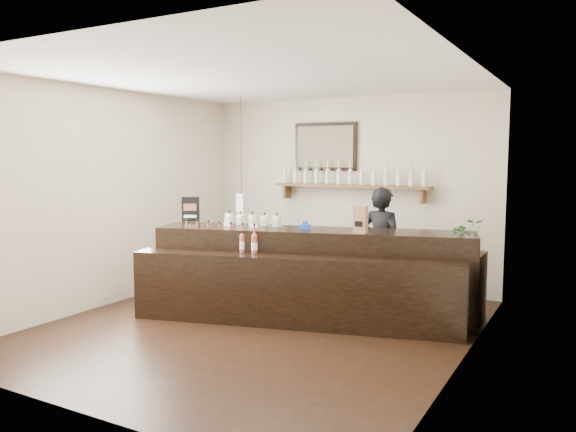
{
  "coord_description": "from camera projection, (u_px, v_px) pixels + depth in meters",
  "views": [
    {
      "loc": [
        3.31,
        -5.28,
        1.92
      ],
      "look_at": [
        -0.02,
        0.7,
        1.2
      ],
      "focal_mm": 35.0,
      "sensor_mm": 36.0,
      "label": 1
    }
  ],
  "objects": [
    {
      "name": "room_shell",
      "position": [
        259.0,
        177.0,
        6.21
      ],
      "size": [
        5.0,
        5.0,
        5.0
      ],
      "color": "beige",
      "rests_on": "ground"
    },
    {
      "name": "back_wall_decor",
      "position": [
        335.0,
        169.0,
        8.34
      ],
      "size": [
        2.66,
        0.96,
        1.69
      ],
      "color": "brown",
      "rests_on": "ground"
    },
    {
      "name": "potted_plant",
      "position": [
        466.0,
        236.0,
        6.41
      ],
      "size": [
        0.47,
        0.45,
        0.4
      ],
      "primitive_type": "imported",
      "rotation": [
        0.0,
        0.0,
        0.56
      ],
      "color": "#275D25",
      "rests_on": "side_cabinet"
    },
    {
      "name": "promo_sign",
      "position": [
        191.0,
        209.0,
        7.51
      ],
      "size": [
        0.22,
        0.13,
        0.33
      ],
      "color": "black",
      "rests_on": "counter"
    },
    {
      "name": "counter",
      "position": [
        306.0,
        277.0,
        6.68
      ],
      "size": [
        3.84,
        1.96,
        1.24
      ],
      "color": "black",
      "rests_on": "ground"
    },
    {
      "name": "tape_dispenser",
      "position": [
        305.0,
        226.0,
        6.75
      ],
      "size": [
        0.13,
        0.07,
        0.1
      ],
      "color": "blue",
      "rests_on": "counter"
    },
    {
      "name": "paper_bag",
      "position": [
        361.0,
        220.0,
        6.35
      ],
      "size": [
        0.15,
        0.12,
        0.32
      ],
      "color": "#8C6543",
      "rests_on": "counter"
    },
    {
      "name": "side_cabinet",
      "position": [
        464.0,
        288.0,
        6.48
      ],
      "size": [
        0.42,
        0.57,
        0.83
      ],
      "color": "brown",
      "rests_on": "ground"
    },
    {
      "name": "shopkeeper",
      "position": [
        382.0,
        239.0,
        7.21
      ],
      "size": [
        0.7,
        0.52,
        1.75
      ],
      "primitive_type": "imported",
      "rotation": [
        0.0,
        0.0,
        2.98
      ],
      "color": "black",
      "rests_on": "ground"
    },
    {
      "name": "ground",
      "position": [
        259.0,
        326.0,
        6.39
      ],
      "size": [
        5.0,
        5.0,
        0.0
      ],
      "primitive_type": "plane",
      "color": "black",
      "rests_on": "ground"
    }
  ]
}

